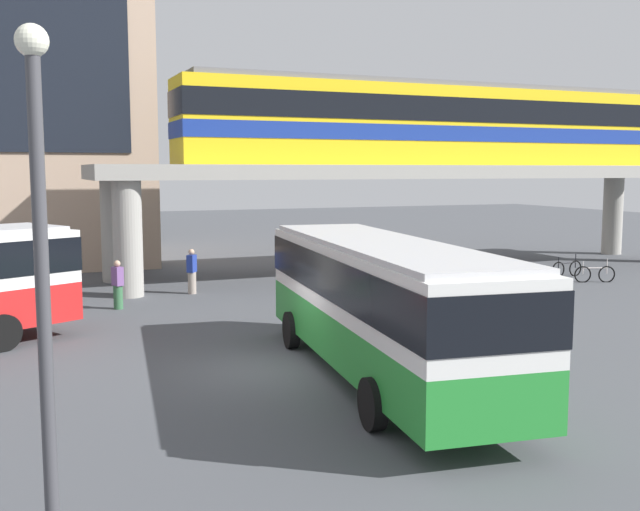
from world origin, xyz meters
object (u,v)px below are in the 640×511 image
train (436,123)px  bus_main (380,295)px  pedestrian_walking_across (192,273)px  bicycle_black (567,269)px  pedestrian_at_kerb (118,286)px  bicycle_silver (595,274)px  bicycle_orange (395,280)px  pedestrian_near_building (447,286)px

train → bus_main: (-10.95, -15.81, -5.00)m
train → pedestrian_walking_across: train is taller
bus_main → pedestrian_walking_across: bus_main is taller
bicycle_black → train: bearing=136.7°
train → bus_main: 19.87m
bus_main → pedestrian_at_kerb: size_ratio=6.62×
bicycle_silver → train: bearing=125.9°
bicycle_orange → pedestrian_walking_across: size_ratio=0.98×
bicycle_silver → pedestrian_walking_across: size_ratio=0.97×
train → bicycle_silver: size_ratio=14.49×
bus_main → bicycle_orange: bearing=60.3°
train → pedestrian_at_kerb: train is taller
pedestrian_walking_across → pedestrian_near_building: (7.62, -6.34, -0.07)m
bus_main → bicycle_silver: 18.24m
pedestrian_walking_across → pedestrian_near_building: size_ratio=1.08×
bus_main → pedestrian_near_building: bus_main is taller
pedestrian_walking_across → pedestrian_near_building: bearing=-39.7°
bicycle_black → bicycle_silver: (-0.09, -1.84, 0.00)m
train → pedestrian_at_kerb: bearing=-163.5°
pedestrian_near_building → pedestrian_at_kerb: bearing=158.8°
train → bicycle_black: train is taller
train → bicycle_orange: train is taller
pedestrian_at_kerb → bus_main: bearing=-68.5°
bicycle_silver → pedestrian_at_kerb: pedestrian_at_kerb is taller
bus_main → bicycle_orange: size_ratio=6.56×
bus_main → bicycle_black: bus_main is taller
pedestrian_near_building → pedestrian_walking_across: bearing=140.3°
train → bicycle_black: bearing=-43.3°
bicycle_silver → pedestrian_near_building: 9.43m
bus_main → bicycle_black: size_ratio=6.30×
bicycle_orange → pedestrian_walking_across: 8.13m
bicycle_silver → pedestrian_at_kerb: size_ratio=1.00×
bus_main → bicycle_black: 19.36m
train → pedestrian_near_building: 11.68m
bicycle_black → bicycle_orange: bearing=-178.6°
bus_main → pedestrian_at_kerb: bus_main is taller
train → bicycle_silver: (4.37, -6.05, -6.63)m
bicycle_silver → pedestrian_at_kerb: (-19.75, 1.51, 0.44)m
bicycle_black → pedestrian_walking_across: (-16.75, 1.84, 0.47)m
train → pedestrian_near_building: size_ratio=15.24×
train → pedestrian_near_building: (-4.67, -8.70, -6.23)m
pedestrian_at_kerb → pedestrian_near_building: size_ratio=1.05×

